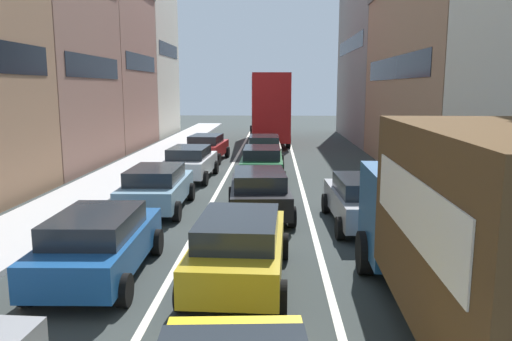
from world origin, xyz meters
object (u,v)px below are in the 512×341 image
(sedan_left_lane_fifth, at_px, (207,147))
(hatchback_centre_lane_third, at_px, (259,191))
(wagon_left_lane_second, at_px, (99,242))
(removalist_box_truck, at_px, (475,226))
(sedan_right_lane_behind_truck, at_px, (364,200))
(coupe_centre_lane_fourth, at_px, (262,162))
(sedan_left_lane_fourth, at_px, (190,162))
(sedan_centre_lane_second, at_px, (239,246))
(sedan_left_lane_third, at_px, (157,187))
(bus_mid_queue_primary, at_px, (269,105))
(sedan_centre_lane_fifth, at_px, (264,148))

(sedan_left_lane_fifth, bearing_deg, hatchback_centre_lane_third, -160.27)
(wagon_left_lane_second, bearing_deg, hatchback_centre_lane_third, -33.02)
(removalist_box_truck, bearing_deg, sedan_right_lane_behind_truck, 5.44)
(removalist_box_truck, height_order, coupe_centre_lane_fourth, removalist_box_truck)
(coupe_centre_lane_fourth, bearing_deg, sedan_left_lane_fourth, 90.60)
(wagon_left_lane_second, xyz_separation_m, hatchback_centre_lane_third, (3.30, 5.39, 0.00))
(sedan_left_lane_fourth, height_order, sedan_right_lane_behind_truck, same)
(wagon_left_lane_second, relative_size, sedan_right_lane_behind_truck, 1.00)
(sedan_centre_lane_second, xyz_separation_m, wagon_left_lane_second, (-3.06, 0.14, 0.00))
(sedan_right_lane_behind_truck, bearing_deg, sedan_left_lane_third, 74.62)
(sedan_left_lane_fourth, bearing_deg, wagon_left_lane_second, -177.80)
(sedan_centre_lane_second, bearing_deg, bus_mid_queue_primary, 1.37)
(removalist_box_truck, bearing_deg, sedan_left_lane_fifth, 21.07)
(sedan_centre_lane_second, xyz_separation_m, sedan_centre_lane_fifth, (0.15, 17.06, 0.00))
(removalist_box_truck, height_order, sedan_centre_lane_fifth, removalist_box_truck)
(wagon_left_lane_second, distance_m, bus_mid_queue_primary, 26.96)
(coupe_centre_lane_fourth, height_order, sedan_left_lane_fourth, same)
(hatchback_centre_lane_third, distance_m, bus_mid_queue_primary, 21.38)
(wagon_left_lane_second, xyz_separation_m, sedan_left_lane_fourth, (-0.02, 11.60, 0.00))
(sedan_centre_lane_second, xyz_separation_m, bus_mid_queue_primary, (0.27, 26.82, 2.03))
(removalist_box_truck, bearing_deg, coupe_centre_lane_fourth, 16.23)
(coupe_centre_lane_fourth, distance_m, sedan_left_lane_fourth, 3.25)
(coupe_centre_lane_fourth, xyz_separation_m, bus_mid_queue_primary, (0.10, 15.01, 2.03))
(sedan_left_lane_fourth, bearing_deg, sedan_left_lane_fifth, 2.39)
(wagon_left_lane_second, height_order, hatchback_centre_lane_third, same)
(sedan_centre_lane_fifth, height_order, sedan_right_lane_behind_truck, same)
(sedan_centre_lane_second, distance_m, sedan_left_lane_fifth, 17.63)
(hatchback_centre_lane_third, xyz_separation_m, sedan_left_lane_fourth, (-3.32, 6.21, 0.00))
(hatchback_centre_lane_third, bearing_deg, sedan_right_lane_behind_truck, -112.11)
(sedan_left_lane_fourth, bearing_deg, sedan_centre_lane_second, -163.22)
(sedan_centre_lane_second, bearing_deg, hatchback_centre_lane_third, -0.62)
(sedan_left_lane_fifth, bearing_deg, coupe_centre_lane_fourth, -145.56)
(sedan_centre_lane_fifth, relative_size, sedan_left_lane_fifth, 0.98)
(coupe_centre_lane_fourth, distance_m, bus_mid_queue_primary, 15.15)
(wagon_left_lane_second, distance_m, hatchback_centre_lane_third, 6.32)
(sedan_centre_lane_fifth, bearing_deg, sedan_right_lane_behind_truck, -166.83)
(sedan_centre_lane_second, xyz_separation_m, coupe_centre_lane_fourth, (0.17, 11.81, 0.00))
(coupe_centre_lane_fourth, bearing_deg, hatchback_centre_lane_third, -179.83)
(wagon_left_lane_second, height_order, sedan_left_lane_third, same)
(sedan_right_lane_behind_truck, bearing_deg, removalist_box_truck, -178.01)
(sedan_centre_lane_second, relative_size, sedan_left_lane_third, 1.01)
(sedan_centre_lane_fifth, distance_m, sedan_right_lane_behind_truck, 12.98)
(wagon_left_lane_second, xyz_separation_m, sedan_right_lane_behind_truck, (6.46, 4.35, 0.00))
(sedan_centre_lane_fifth, bearing_deg, hatchback_centre_lane_third, 179.12)
(hatchback_centre_lane_third, bearing_deg, sedan_centre_lane_second, 173.61)
(sedan_left_lane_third, distance_m, sedan_left_lane_fourth, 5.65)
(bus_mid_queue_primary, bearing_deg, sedan_left_lane_fourth, 164.65)
(removalist_box_truck, relative_size, sedan_left_lane_fourth, 1.78)
(sedan_left_lane_fifth, bearing_deg, sedan_left_lane_third, -176.74)
(sedan_centre_lane_second, xyz_separation_m, sedan_left_lane_fourth, (-3.07, 11.74, 0.00))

